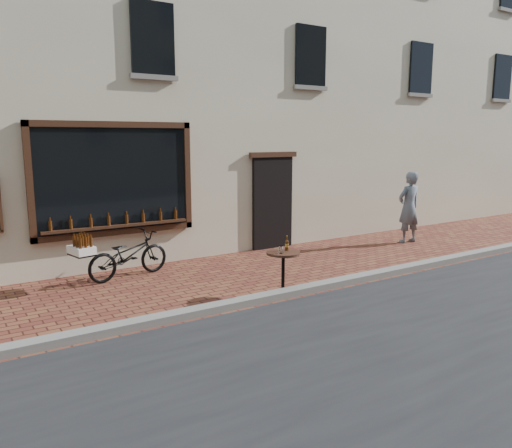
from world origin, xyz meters
TOP-DOWN VIEW (x-y plane):
  - ground at (0.00, 0.00)m, footprint 90.00×90.00m
  - kerb at (0.00, 0.20)m, footprint 90.00×0.25m
  - shop_building at (0.00, 6.50)m, footprint 28.00×6.20m
  - cargo_bicycle at (-1.94, 2.79)m, footprint 2.00×0.93m
  - bistro_table at (-0.01, 0.35)m, footprint 0.58×0.58m
  - pedestrian at (5.20, 2.12)m, footprint 0.69×0.48m

SIDE VIEW (x-z plane):
  - ground at x=0.00m, z-range 0.00..0.00m
  - kerb at x=0.00m, z-range 0.00..0.12m
  - cargo_bicycle at x=-1.94m, z-range -0.02..0.92m
  - bistro_table at x=-0.01m, z-range 0.03..1.03m
  - pedestrian at x=5.20m, z-range 0.00..1.82m
  - shop_building at x=0.00m, z-range 0.00..10.00m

